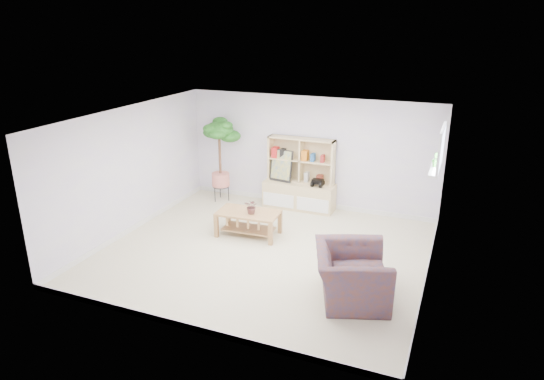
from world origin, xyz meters
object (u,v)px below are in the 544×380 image
at_px(coffee_table, 248,223).
at_px(floor_tree, 220,160).
at_px(armchair, 352,271).
at_px(storage_unit, 299,174).

bearing_deg(coffee_table, floor_tree, 129.18).
distance_m(floor_tree, armchair, 4.77).
xyz_separation_m(storage_unit, coffee_table, (-0.43, -1.69, -0.53)).
xyz_separation_m(storage_unit, floor_tree, (-1.80, -0.19, 0.17)).
relative_size(coffee_table, armchair, 0.97).
distance_m(storage_unit, coffee_table, 1.82).
bearing_deg(floor_tree, armchair, -38.71).
xyz_separation_m(floor_tree, armchair, (3.70, -2.96, -0.50)).
height_order(storage_unit, armchair, storage_unit).
bearing_deg(floor_tree, coffee_table, -47.48).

